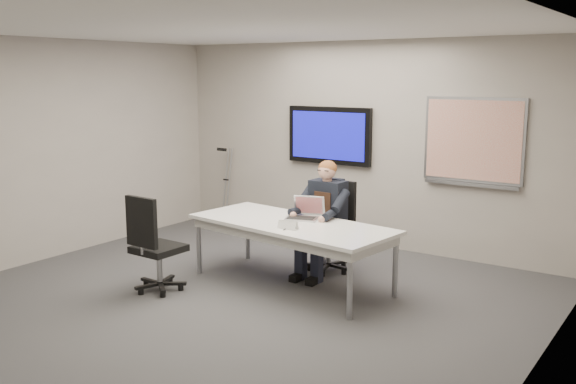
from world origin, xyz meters
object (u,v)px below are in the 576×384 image
Objects in this scene: conference_table at (292,229)px; laptop at (305,213)px; office_chair_far at (331,243)px; seated_person at (320,230)px; office_chair_near at (156,262)px.

laptop reaches higher than conference_table.
office_chair_far is (0.08, 0.74, -0.31)m from conference_table.
seated_person is at bearing -85.33° from office_chair_far.
office_chair_far is 0.80× the size of seated_person.
seated_person reaches higher than conference_table.
laptop is at bearing -129.40° from office_chair_near.
conference_table is at bearing -97.63° from seated_person.
seated_person reaches higher than office_chair_far.
seated_person is (1.18, 1.50, 0.21)m from office_chair_near.
office_chair_near is at bearing -129.99° from conference_table.
laptop is (-0.07, -0.49, 0.45)m from office_chair_far.
office_chair_far is 2.52× the size of laptop.
office_chair_near is (-1.18, -1.76, -0.00)m from office_chair_far.
office_chair_far is at bearing -122.08° from office_chair_near.
office_chair_near is at bearing -118.15° from office_chair_far.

